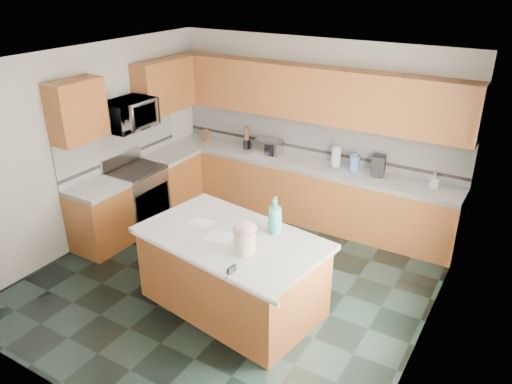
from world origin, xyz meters
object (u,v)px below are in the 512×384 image
Objects in this scene: treat_jar at (245,242)px; knife_block at (207,136)px; soap_bottle_island at (275,216)px; island_top at (231,238)px; island_base at (232,274)px; toaster_oven at (268,147)px; coffee_maker at (379,166)px.

treat_jar is 1.26× the size of knife_block.
island_top is at bearing -149.40° from soap_bottle_island.
knife_block is (-2.12, 2.46, 0.13)m from island_top.
island_top is 3.25m from knife_block.
toaster_oven is (-0.95, 2.46, 0.60)m from island_base.
soap_bottle_island is 3.29m from knife_block.
island_top is 0.40m from treat_jar.
knife_block is at bearing 171.41° from coffee_maker.
treat_jar is 0.61× the size of toaster_oven.
coffee_maker is at bearing 99.06° from treat_jar.
treat_jar is at bearing -25.42° from island_top.
island_top is 8.42× the size of treat_jar.
treat_jar reaches higher than island_top.
island_top is at bearing 165.75° from treat_jar.
knife_block reaches higher than island_base.
treat_jar is at bearing -25.42° from island_base.
treat_jar reaches higher than island_base.
island_top is at bearing -38.44° from knife_block.
treat_jar is 0.57× the size of soap_bottle_island.
island_base is 0.46m from island_top.
island_top is (0.00, -0.00, 0.46)m from island_base.
knife_block is at bearing 139.51° from island_base.
knife_block is at bearing 152.19° from treat_jar.
island_top is 10.62× the size of knife_block.
island_base is at bearing 98.65° from island_top.
soap_bottle_island is at bearing -29.94° from knife_block.
island_top is 4.82× the size of soap_bottle_island.
island_top reaches higher than island_base.
toaster_oven is at bearing 112.48° from soap_bottle_island.
toaster_oven is (1.17, 0.00, 0.02)m from knife_block.
coffee_maker reaches higher than knife_block.
island_base is at bearing -75.52° from toaster_oven.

